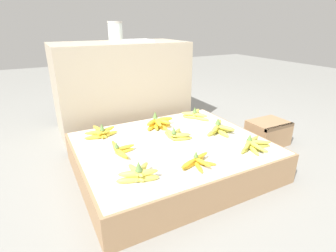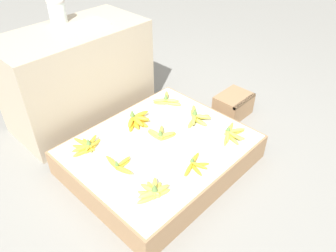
# 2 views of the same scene
# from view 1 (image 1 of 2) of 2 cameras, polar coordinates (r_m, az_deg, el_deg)

# --- Properties ---
(ground_plane) EXTENTS (10.00, 10.00, 0.00)m
(ground_plane) POSITION_cam_1_polar(r_m,az_deg,el_deg) (1.74, 0.80, -9.40)
(ground_plane) COLOR gray
(display_platform) EXTENTS (1.15, 0.96, 0.19)m
(display_platform) POSITION_cam_1_polar(r_m,az_deg,el_deg) (1.70, 0.82, -6.60)
(display_platform) COLOR #997551
(display_platform) RESTS_ON ground_plane
(back_vendor_table) EXTENTS (1.09, 0.56, 0.75)m
(back_vendor_table) POSITION_cam_1_polar(r_m,az_deg,el_deg) (2.35, -10.04, 8.39)
(back_vendor_table) COLOR tan
(back_vendor_table) RESTS_ON ground_plane
(wooden_crate) EXTENTS (0.29, 0.23, 0.19)m
(wooden_crate) POSITION_cam_1_polar(r_m,az_deg,el_deg) (2.20, 20.91, -1.36)
(wooden_crate) COLOR #997551
(wooden_crate) RESTS_ON ground_plane
(banana_bunch_front_left) EXTENTS (0.21, 0.16, 0.11)m
(banana_bunch_front_left) POSITION_cam_1_polar(r_m,az_deg,el_deg) (1.28, -6.42, -10.32)
(banana_bunch_front_left) COLOR #DBCC4C
(banana_bunch_front_left) RESTS_ON display_platform
(banana_bunch_front_midleft) EXTENTS (0.22, 0.16, 0.08)m
(banana_bunch_front_midleft) POSITION_cam_1_polar(r_m,az_deg,el_deg) (1.40, 6.46, -7.74)
(banana_bunch_front_midleft) COLOR gold
(banana_bunch_front_midleft) RESTS_ON display_platform
(banana_bunch_front_midright) EXTENTS (0.24, 0.18, 0.09)m
(banana_bunch_front_midright) POSITION_cam_1_polar(r_m,az_deg,el_deg) (1.65, 18.04, -3.87)
(banana_bunch_front_midright) COLOR gold
(banana_bunch_front_midright) RESTS_ON display_platform
(banana_bunch_middle_left) EXTENTS (0.13, 0.24, 0.08)m
(banana_bunch_middle_left) POSITION_cam_1_polar(r_m,az_deg,el_deg) (1.54, -10.37, -5.04)
(banana_bunch_middle_left) COLOR gold
(banana_bunch_middle_left) RESTS_ON display_platform
(banana_bunch_middle_midleft) EXTENTS (0.15, 0.19, 0.10)m
(banana_bunch_middle_midleft) POSITION_cam_1_polar(r_m,az_deg,el_deg) (1.69, 1.73, -1.86)
(banana_bunch_middle_midleft) COLOR gold
(banana_bunch_middle_midleft) RESTS_ON display_platform
(banana_bunch_middle_midright) EXTENTS (0.24, 0.22, 0.11)m
(banana_bunch_middle_midright) POSITION_cam_1_polar(r_m,az_deg,el_deg) (1.82, 11.16, -0.48)
(banana_bunch_middle_midright) COLOR gold
(banana_bunch_middle_midright) RESTS_ON display_platform
(banana_bunch_back_left) EXTENTS (0.23, 0.18, 0.10)m
(banana_bunch_back_left) POSITION_cam_1_polar(r_m,az_deg,el_deg) (1.78, -14.38, -1.42)
(banana_bunch_back_left) COLOR gold
(banana_bunch_back_left) RESTS_ON display_platform
(banana_bunch_back_midleft) EXTENTS (0.24, 0.15, 0.12)m
(banana_bunch_back_midleft) POSITION_cam_1_polar(r_m,az_deg,el_deg) (1.87, -2.05, 0.62)
(banana_bunch_back_midleft) COLOR gold
(banana_bunch_back_midleft) RESTS_ON display_platform
(banana_bunch_back_midright) EXTENTS (0.20, 0.21, 0.10)m
(banana_bunch_back_midright) POSITION_cam_1_polar(r_m,az_deg,el_deg) (2.07, 6.04, 2.48)
(banana_bunch_back_midright) COLOR #DBCC4C
(banana_bunch_back_midright) RESTS_ON display_platform
(glass_jar) EXTENTS (0.13, 0.13, 0.16)m
(glass_jar) POSITION_cam_1_polar(r_m,az_deg,el_deg) (2.48, -11.39, 19.64)
(glass_jar) COLOR silver
(glass_jar) RESTS_ON back_vendor_table
(foam_tray_white) EXTENTS (0.22, 0.18, 0.02)m
(foam_tray_white) POSITION_cam_1_polar(r_m,az_deg,el_deg) (2.31, -6.56, 18.00)
(foam_tray_white) COLOR white
(foam_tray_white) RESTS_ON back_vendor_table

